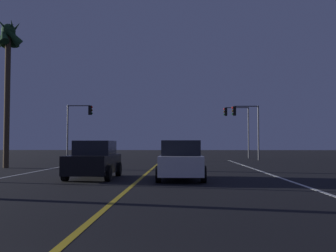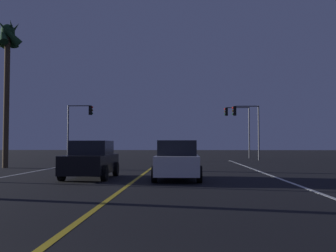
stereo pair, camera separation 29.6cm
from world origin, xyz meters
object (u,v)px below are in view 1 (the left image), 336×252
at_px(car_oncoming, 94,160).
at_px(palm_tree_left_mid, 8,48).
at_px(traffic_light_near_right, 246,120).
at_px(traffic_light_far_right, 237,121).
at_px(car_lead_same_lane, 181,161).
at_px(traffic_light_near_left, 79,119).

xyz_separation_m(car_oncoming, palm_tree_left_mid, (-7.43, 7.46, 7.01)).
xyz_separation_m(traffic_light_near_right, traffic_light_far_right, (-0.06, 5.50, 0.27)).
bearing_deg(palm_tree_left_mid, traffic_light_far_right, 45.98).
bearing_deg(palm_tree_left_mid, car_lead_same_lane, -35.25).
bearing_deg(traffic_light_near_left, car_lead_same_lane, -64.41).
bearing_deg(traffic_light_near_left, traffic_light_near_right, 0.00).
distance_m(traffic_light_far_right, palm_tree_left_mid, 25.44).
xyz_separation_m(car_oncoming, traffic_light_near_right, (10.13, 20.06, 3.05)).
height_order(traffic_light_near_right, traffic_light_near_left, traffic_light_near_left).
relative_size(traffic_light_near_right, traffic_light_near_left, 0.98).
relative_size(car_lead_same_lane, palm_tree_left_mid, 0.44).
relative_size(car_oncoming, palm_tree_left_mid, 0.44).
bearing_deg(traffic_light_near_right, traffic_light_near_left, 0.00).
xyz_separation_m(traffic_light_near_left, palm_tree_left_mid, (-1.48, -12.60, 3.89)).
height_order(car_lead_same_lane, palm_tree_left_mid, palm_tree_left_mid).
xyz_separation_m(car_lead_same_lane, traffic_light_near_left, (-9.88, 20.63, 3.12)).
bearing_deg(traffic_light_near_left, palm_tree_left_mid, -96.68).
bearing_deg(palm_tree_left_mid, car_oncoming, -45.11).
relative_size(car_oncoming, traffic_light_near_left, 0.81).
bearing_deg(traffic_light_near_right, traffic_light_far_right, -89.36).
distance_m(traffic_light_near_right, traffic_light_near_left, 16.08).
bearing_deg(traffic_light_near_left, car_oncoming, -73.47).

